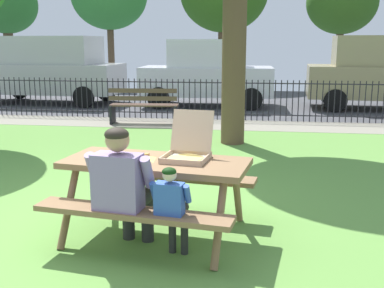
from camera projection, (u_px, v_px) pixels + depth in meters
name	position (u px, v px, depth m)	size (l,w,h in m)	color
ground	(131.00, 183.00, 6.48)	(28.00, 11.03, 0.02)	#619540
cobblestone_walkway	(185.00, 124.00, 11.13)	(28.00, 1.40, 0.01)	gray
street_asphalt	(206.00, 101.00, 15.38)	(28.00, 7.37, 0.01)	#424247
picnic_table_foreground	(156.00, 177.00, 4.62)	(1.99, 1.72, 0.79)	olive
pizza_box_open	(188.00, 150.00, 4.62)	(0.49, 0.56, 0.46)	tan
pizza_slice_on_table	(145.00, 157.00, 4.66)	(0.29, 0.31, 0.02)	#F7D658
adult_at_table	(123.00, 185.00, 4.17)	(0.63, 0.63, 1.19)	#292929
child_at_table	(172.00, 205.00, 4.04)	(0.37, 0.36, 0.87)	#292929
iron_fence_streetside	(189.00, 99.00, 11.70)	(23.48, 0.03, 1.00)	black
park_bench_center	(144.00, 106.00, 11.04)	(1.63, 0.57, 0.85)	brown
parked_car_left	(47.00, 68.00, 14.71)	(4.68, 2.11, 2.08)	#B7B6B7
parked_car_center	(207.00, 72.00, 14.03)	(3.96, 1.96, 1.98)	silver
far_tree_left	(6.00, 6.00, 21.26)	(2.83, 2.83, 4.83)	brown
far_tree_midright	(342.00, 3.00, 19.23)	(2.89, 2.89, 4.81)	brown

